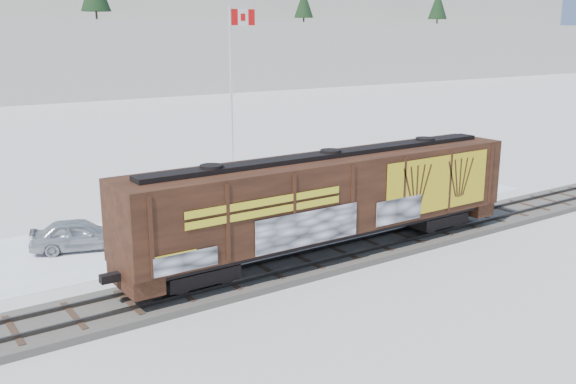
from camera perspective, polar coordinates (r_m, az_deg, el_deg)
ground at (r=28.17m, az=1.49°, el=-6.58°), size 500.00×500.00×0.00m
rail_track at (r=28.12m, az=1.49°, el=-6.30°), size 50.00×3.40×0.43m
parking_strip at (r=34.18m, az=-5.98°, el=-2.92°), size 40.00×8.00×0.03m
hopper_railcar at (r=28.08m, az=3.76°, el=-0.41°), size 19.27×3.06×4.47m
flagpole at (r=42.07m, az=-4.87°, el=6.22°), size 2.30×0.90×11.58m
car_silver at (r=31.47m, az=-18.09°, el=-3.58°), size 4.70×2.99×1.49m
car_white at (r=33.75m, az=-6.22°, el=-1.87°), size 4.38×1.79×1.41m
car_dark at (r=34.79m, az=0.73°, el=-1.32°), size 5.16×3.12×1.40m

